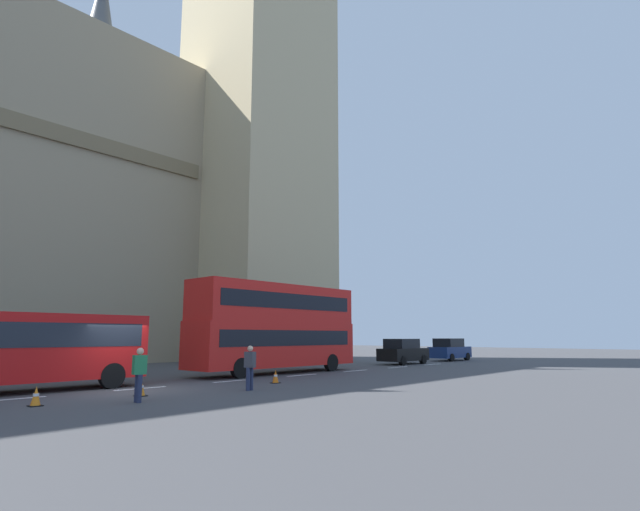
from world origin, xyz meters
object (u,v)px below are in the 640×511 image
object	(u,v)px
sedan_lead	(403,352)
pedestrian_by_kerb	(250,366)
traffic_cone_middle	(141,388)
traffic_cone_east	(276,377)
traffic_cone_west	(36,396)
double_decker_bus	(276,324)
pedestrian_near_cones	(139,373)
sedan_trailing	(450,350)

from	to	relation	value
sedan_lead	pedestrian_by_kerb	distance (m)	20.26
traffic_cone_middle	traffic_cone_east	world-z (taller)	same
traffic_cone_west	traffic_cone_east	bearing A→B (deg)	0.54
double_decker_bus	sedan_lead	world-z (taller)	double_decker_bus
double_decker_bus	pedestrian_near_cones	size ratio (longest dim) A/B	6.37
traffic_cone_west	pedestrian_near_cones	size ratio (longest dim) A/B	0.34
sedan_trailing	pedestrian_by_kerb	xyz separation A→B (m)	(-26.62, -5.49, -0.00)
traffic_cone_west	traffic_cone_east	size ratio (longest dim) A/B	1.00
pedestrian_near_cones	traffic_cone_west	bearing A→B (deg)	149.23
double_decker_bus	traffic_cone_middle	size ratio (longest dim) A/B	18.56
traffic_cone_middle	double_decker_bus	bearing A→B (deg)	22.66
sedan_trailing	traffic_cone_east	size ratio (longest dim) A/B	7.59
sedan_trailing	traffic_cone_west	bearing A→B (deg)	-173.02
double_decker_bus	pedestrian_by_kerb	xyz separation A→B (m)	(-6.72, -5.73, -1.80)
double_decker_bus	pedestrian_near_cones	world-z (taller)	double_decker_bus
pedestrian_near_cones	pedestrian_by_kerb	bearing A→B (deg)	1.30
traffic_cone_east	pedestrian_near_cones	bearing A→B (deg)	-168.04
double_decker_bus	pedestrian_by_kerb	bearing A→B (deg)	-139.55
pedestrian_by_kerb	sedan_lead	bearing A→B (deg)	15.90
pedestrian_near_cones	traffic_cone_east	bearing A→B (deg)	11.96
double_decker_bus	pedestrian_by_kerb	world-z (taller)	double_decker_bus
sedan_trailing	traffic_cone_east	xyz separation A→B (m)	(-23.90, -4.04, -0.63)
traffic_cone_east	pedestrian_by_kerb	world-z (taller)	pedestrian_by_kerb
traffic_cone_west	traffic_cone_east	world-z (taller)	same
sedan_trailing	pedestrian_near_cones	size ratio (longest dim) A/B	2.60
traffic_cone_middle	pedestrian_by_kerb	world-z (taller)	pedestrian_by_kerb
sedan_lead	traffic_cone_west	size ratio (longest dim) A/B	7.59
traffic_cone_east	pedestrian_by_kerb	distance (m)	3.15
traffic_cone_middle	traffic_cone_east	xyz separation A→B (m)	(6.44, 0.08, 0.00)
traffic_cone_west	pedestrian_near_cones	world-z (taller)	pedestrian_near_cones
sedan_trailing	traffic_cone_middle	size ratio (longest dim) A/B	7.59
double_decker_bus	pedestrian_near_cones	xyz separation A→B (m)	(-11.35, -5.83, -1.80)
traffic_cone_west	pedestrian_near_cones	xyz separation A→B (m)	(2.46, -1.46, 0.63)
pedestrian_near_cones	sedan_lead	bearing A→B (deg)	13.20
pedestrian_by_kerb	sedan_trailing	bearing A→B (deg)	11.65
traffic_cone_middle	traffic_cone_east	distance (m)	6.45
sedan_lead	traffic_cone_middle	size ratio (longest dim) A/B	7.59
traffic_cone_middle	pedestrian_near_cones	size ratio (longest dim) A/B	0.34
double_decker_bus	traffic_cone_east	size ratio (longest dim) A/B	18.56
traffic_cone_west	pedestrian_near_cones	bearing A→B (deg)	-30.77
sedan_lead	traffic_cone_middle	distance (m)	23.59
traffic_cone_middle	traffic_cone_west	bearing A→B (deg)	-179.86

